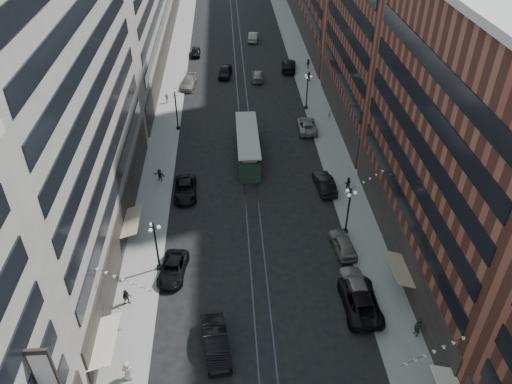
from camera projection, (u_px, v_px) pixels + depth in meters
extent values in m
plane|color=black|center=(244.00, 111.00, 73.06)|extent=(220.00, 220.00, 0.00)
cube|color=gray|center=(173.00, 85.00, 80.53)|extent=(4.00, 180.00, 0.15)
cube|color=gray|center=(308.00, 81.00, 81.64)|extent=(4.00, 180.00, 0.15)
cube|color=#2D2D33|center=(237.00, 83.00, 81.09)|extent=(0.12, 180.00, 0.02)
cube|color=#2D2D33|center=(245.00, 83.00, 81.16)|extent=(0.12, 180.00, 0.02)
cube|color=#A19B8F|center=(54.00, 113.00, 42.17)|extent=(8.00, 36.00, 28.00)
cube|color=brown|center=(464.00, 151.00, 41.03)|extent=(8.00, 30.00, 24.00)
cylinder|color=black|center=(160.00, 267.00, 46.59)|extent=(0.56, 0.56, 0.30)
cylinder|color=black|center=(157.00, 248.00, 45.15)|extent=(0.18, 0.18, 5.20)
sphere|color=black|center=(153.00, 224.00, 43.50)|extent=(0.24, 0.24, 0.24)
sphere|color=white|center=(159.00, 227.00, 43.76)|extent=(0.36, 0.36, 0.36)
sphere|color=white|center=(151.00, 225.00, 44.04)|extent=(0.36, 0.36, 0.36)
sphere|color=white|center=(150.00, 230.00, 43.41)|extent=(0.36, 0.36, 0.36)
cylinder|color=black|center=(178.00, 128.00, 68.38)|extent=(0.56, 0.56, 0.30)
cylinder|color=black|center=(176.00, 112.00, 66.94)|extent=(0.18, 0.18, 5.20)
sphere|color=black|center=(174.00, 92.00, 65.29)|extent=(0.24, 0.24, 0.24)
sphere|color=white|center=(178.00, 95.00, 65.55)|extent=(0.36, 0.36, 0.36)
sphere|color=white|center=(173.00, 94.00, 65.83)|extent=(0.36, 0.36, 0.36)
sphere|color=white|center=(173.00, 96.00, 65.20)|extent=(0.36, 0.36, 0.36)
cylinder|color=black|center=(345.00, 231.00, 50.75)|extent=(0.56, 0.56, 0.30)
cylinder|color=black|center=(348.00, 212.00, 49.30)|extent=(0.18, 0.18, 5.20)
sphere|color=black|center=(351.00, 189.00, 47.66)|extent=(0.24, 0.24, 0.24)
sphere|color=white|center=(355.00, 193.00, 47.92)|extent=(0.36, 0.36, 0.36)
sphere|color=white|center=(347.00, 191.00, 48.20)|extent=(0.36, 0.36, 0.36)
sphere|color=white|center=(349.00, 195.00, 47.57)|extent=(0.36, 0.36, 0.36)
cylinder|color=black|center=(306.00, 108.00, 73.35)|extent=(0.56, 0.56, 0.30)
cylinder|color=black|center=(307.00, 92.00, 71.90)|extent=(0.18, 0.18, 5.20)
sphere|color=black|center=(308.00, 74.00, 70.26)|extent=(0.24, 0.24, 0.24)
sphere|color=white|center=(311.00, 76.00, 70.52)|extent=(0.36, 0.36, 0.36)
sphere|color=white|center=(306.00, 75.00, 70.80)|extent=(0.36, 0.36, 0.36)
sphere|color=white|center=(307.00, 78.00, 70.17)|extent=(0.36, 0.36, 0.36)
cube|color=#243929|center=(248.00, 148.00, 62.13)|extent=(2.44, 11.71, 2.54)
cube|color=gray|center=(248.00, 137.00, 61.21)|extent=(1.56, 10.74, 0.59)
cube|color=gray|center=(248.00, 134.00, 60.98)|extent=(2.64, 11.91, 0.15)
cylinder|color=black|center=(250.00, 174.00, 59.13)|extent=(2.25, 0.68, 0.68)
cylinder|color=black|center=(246.00, 137.00, 66.22)|extent=(2.25, 0.68, 0.68)
imported|color=black|center=(173.00, 269.00, 45.84)|extent=(2.92, 5.21, 1.38)
imported|color=gray|center=(356.00, 286.00, 43.89)|extent=(2.34, 5.24, 1.75)
imported|color=black|center=(216.00, 342.00, 39.03)|extent=(2.57, 5.58, 1.77)
imported|color=beige|center=(127.00, 370.00, 36.80)|extent=(0.94, 0.58, 1.83)
imported|color=black|center=(127.00, 297.00, 42.69)|extent=(0.84, 0.54, 1.63)
imported|color=black|center=(185.00, 189.00, 55.89)|extent=(2.65, 5.42, 1.48)
imported|color=slate|center=(189.00, 83.00, 79.43)|extent=(2.69, 5.45, 1.52)
imported|color=black|center=(196.00, 52.00, 90.57)|extent=(1.68, 4.14, 1.41)
imported|color=black|center=(325.00, 183.00, 56.73)|extent=(2.20, 5.15, 1.65)
imported|color=gray|center=(307.00, 125.00, 67.99)|extent=(2.53, 5.35, 1.48)
imported|color=black|center=(289.00, 65.00, 85.10)|extent=(3.09, 6.06, 1.68)
imported|color=black|center=(225.00, 72.00, 82.86)|extent=(2.64, 5.18, 1.69)
imported|color=gray|center=(253.00, 37.00, 97.00)|extent=(2.25, 5.07, 1.62)
imported|color=black|center=(160.00, 175.00, 57.95)|extent=(1.45, 0.93, 1.52)
imported|color=#B8AE99|center=(167.00, 98.00, 74.60)|extent=(0.97, 0.61, 1.53)
imported|color=black|center=(348.00, 184.00, 56.44)|extent=(0.87, 0.60, 1.62)
imported|color=#B0A392|center=(329.00, 113.00, 70.65)|extent=(0.65, 0.61, 1.49)
imported|color=black|center=(308.00, 64.00, 85.43)|extent=(1.09, 0.65, 1.57)
imported|color=slate|center=(343.00, 244.00, 48.48)|extent=(2.37, 4.82, 1.58)
imported|color=slate|center=(257.00, 76.00, 81.88)|extent=(2.22, 4.90, 1.39)
imported|color=black|center=(360.00, 300.00, 42.60)|extent=(3.01, 6.40, 1.77)
imported|color=black|center=(418.00, 327.00, 40.00)|extent=(0.63, 0.77, 1.84)
imported|color=black|center=(309.00, 76.00, 80.98)|extent=(1.03, 0.80, 1.60)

